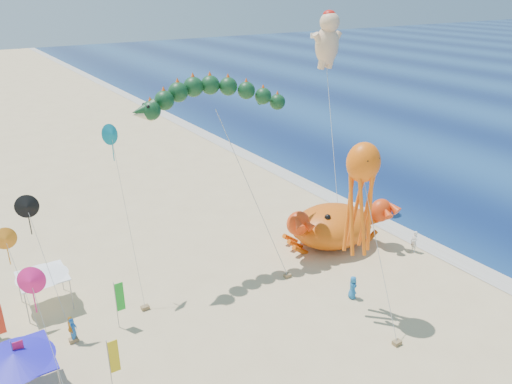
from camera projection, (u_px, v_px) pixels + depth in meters
ground at (295, 280)px, 35.33m from camera, size 320.00×320.00×0.00m
foam_strip at (410, 237)px, 41.38m from camera, size 320.00×320.00×0.00m
crab_inflatable at (333, 225)px, 39.55m from camera, size 8.92×6.88×3.91m
dragon_kite at (213, 102)px, 33.21m from camera, size 11.33×6.25×13.37m
cherub_kite at (328, 38)px, 42.83m from camera, size 4.41×7.49×17.39m
octopus_kite at (361, 190)px, 29.13m from camera, size 2.06×5.23×11.13m
canopy_blue at (14, 358)px, 24.41m from camera, size 3.81×3.81×2.71m
canopy_white at (42, 273)px, 31.55m from camera, size 3.19×3.19×2.71m
feather_flags at (64, 332)px, 26.87m from camera, size 6.95×6.47×3.20m
beachgoers at (157, 334)px, 28.45m from camera, size 29.45×12.01×1.89m
small_kites at (28, 233)px, 26.83m from camera, size 11.87×11.03×11.59m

